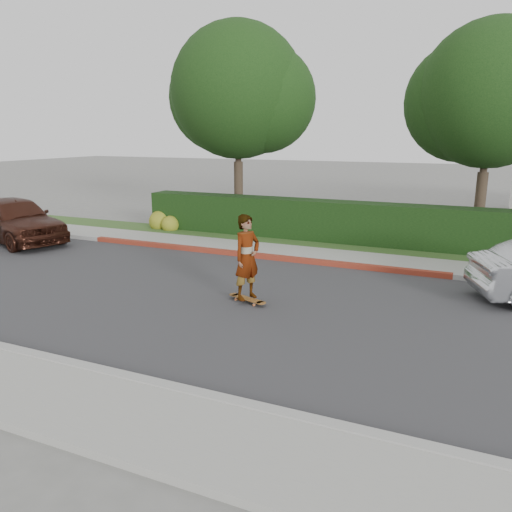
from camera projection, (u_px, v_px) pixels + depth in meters
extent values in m
plane|color=slate|center=(389.00, 326.00, 10.12)|extent=(120.00, 120.00, 0.00)
cube|color=#2D2D30|center=(389.00, 326.00, 10.12)|extent=(60.00, 8.00, 0.01)
cube|color=#9E9E99|center=(337.00, 429.00, 6.46)|extent=(60.00, 0.20, 0.15)
cube|color=gray|center=(316.00, 472.00, 5.67)|extent=(60.00, 1.60, 0.12)
cube|color=#9E9E99|center=(414.00, 272.00, 13.74)|extent=(60.00, 0.20, 0.15)
cube|color=maroon|center=(250.00, 255.00, 15.71)|extent=(12.00, 0.21, 0.15)
cube|color=gray|center=(418.00, 265.00, 14.55)|extent=(60.00, 1.60, 0.12)
cube|color=#2D4C1E|center=(424.00, 254.00, 15.97)|extent=(60.00, 1.60, 0.10)
cube|color=black|center=(338.00, 223.00, 17.51)|extent=(15.00, 1.00, 1.50)
sphere|color=#2D4C19|center=(160.00, 221.00, 20.08)|extent=(0.90, 0.90, 0.90)
sphere|color=#2D4C19|center=(170.00, 225.00, 19.68)|extent=(0.70, 0.70, 0.70)
cylinder|color=#33261C|center=(239.00, 195.00, 20.29)|extent=(0.36, 0.36, 2.70)
cylinder|color=#33261C|center=(238.00, 144.00, 19.81)|extent=(0.24, 0.24, 2.25)
sphere|color=black|center=(238.00, 91.00, 19.33)|extent=(5.20, 5.20, 5.20)
sphere|color=black|center=(224.00, 98.00, 20.04)|extent=(4.42, 4.42, 4.42)
sphere|color=black|center=(262.00, 99.00, 19.31)|extent=(4.16, 4.16, 4.16)
cylinder|color=#33261C|center=(479.00, 209.00, 17.22)|extent=(0.36, 0.36, 2.52)
cylinder|color=#33261C|center=(485.00, 153.00, 16.77)|extent=(0.24, 0.24, 2.10)
sphere|color=black|center=(492.00, 94.00, 16.32)|extent=(4.80, 4.80, 4.80)
sphere|color=black|center=(465.00, 102.00, 17.03)|extent=(4.08, 4.08, 4.08)
cylinder|color=orange|center=(236.00, 299.00, 11.62)|extent=(0.07, 0.05, 0.06)
cylinder|color=orange|center=(241.00, 298.00, 11.74)|extent=(0.07, 0.05, 0.06)
cylinder|color=orange|center=(254.00, 305.00, 11.24)|extent=(0.07, 0.05, 0.06)
cylinder|color=orange|center=(259.00, 303.00, 11.35)|extent=(0.07, 0.05, 0.06)
cube|color=silver|center=(238.00, 297.00, 11.67)|extent=(0.10, 0.18, 0.02)
cube|color=silver|center=(256.00, 302.00, 11.29)|extent=(0.10, 0.18, 0.02)
cube|color=brown|center=(247.00, 299.00, 11.47)|extent=(0.89, 0.48, 0.02)
cylinder|color=brown|center=(234.00, 295.00, 11.76)|extent=(0.27, 0.27, 0.02)
cylinder|color=brown|center=(261.00, 303.00, 11.19)|extent=(0.27, 0.27, 0.02)
imported|color=white|center=(247.00, 257.00, 11.24)|extent=(0.70, 0.83, 1.95)
imported|color=#3C1C13|center=(15.00, 219.00, 17.76)|extent=(5.18, 3.27, 1.64)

